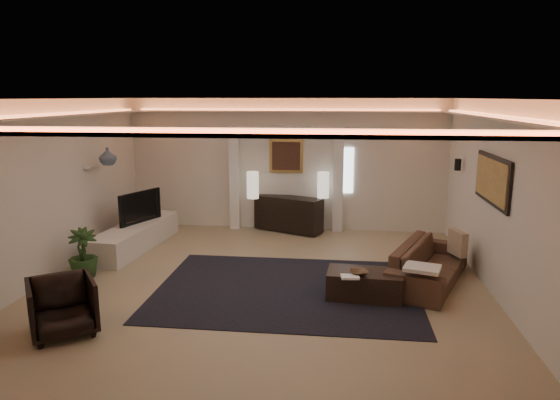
# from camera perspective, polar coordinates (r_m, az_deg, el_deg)

# --- Properties ---
(floor) EXTENTS (7.00, 7.00, 0.00)m
(floor) POSITION_cam_1_polar(r_m,az_deg,el_deg) (8.16, -1.91, -9.45)
(floor) COLOR #9C8C66
(floor) RESTS_ON ground
(ceiling) EXTENTS (7.00, 7.00, 0.00)m
(ceiling) POSITION_cam_1_polar(r_m,az_deg,el_deg) (7.62, -2.06, 11.36)
(ceiling) COLOR white
(ceiling) RESTS_ON ground
(wall_back) EXTENTS (7.00, 0.00, 7.00)m
(wall_back) POSITION_cam_1_polar(r_m,az_deg,el_deg) (11.19, 0.72, 4.00)
(wall_back) COLOR beige
(wall_back) RESTS_ON ground
(wall_front) EXTENTS (7.00, 0.00, 7.00)m
(wall_front) POSITION_cam_1_polar(r_m,az_deg,el_deg) (4.45, -8.84, -8.01)
(wall_front) COLOR beige
(wall_front) RESTS_ON ground
(wall_left) EXTENTS (0.00, 7.00, 7.00)m
(wall_left) POSITION_cam_1_polar(r_m,az_deg,el_deg) (8.98, -24.66, 1.04)
(wall_left) COLOR beige
(wall_left) RESTS_ON ground
(wall_right) EXTENTS (0.00, 7.00, 7.00)m
(wall_right) POSITION_cam_1_polar(r_m,az_deg,el_deg) (8.02, 23.56, -0.01)
(wall_right) COLOR beige
(wall_right) RESTS_ON ground
(cove_soffit) EXTENTS (7.00, 7.00, 0.04)m
(cove_soffit) POSITION_cam_1_polar(r_m,az_deg,el_deg) (7.62, -2.05, 9.26)
(cove_soffit) COLOR silver
(cove_soffit) RESTS_ON ceiling
(daylight_slit) EXTENTS (0.25, 0.03, 1.00)m
(daylight_slit) POSITION_cam_1_polar(r_m,az_deg,el_deg) (11.12, 7.65, 3.33)
(daylight_slit) COLOR white
(daylight_slit) RESTS_ON wall_back
(area_rug) EXTENTS (4.00, 3.00, 0.01)m
(area_rug) POSITION_cam_1_polar(r_m,az_deg,el_deg) (7.93, 0.77, -10.05)
(area_rug) COLOR black
(area_rug) RESTS_ON ground
(pilaster_left) EXTENTS (0.22, 0.20, 2.20)m
(pilaster_left) POSITION_cam_1_polar(r_m,az_deg,el_deg) (11.32, -5.14, 2.25)
(pilaster_left) COLOR silver
(pilaster_left) RESTS_ON ground
(pilaster_right) EXTENTS (0.22, 0.20, 2.20)m
(pilaster_right) POSITION_cam_1_polar(r_m,az_deg,el_deg) (11.08, 6.59, 2.02)
(pilaster_right) COLOR silver
(pilaster_right) RESTS_ON ground
(alcove_header) EXTENTS (2.52, 0.20, 0.12)m
(alcove_header) POSITION_cam_1_polar(r_m,az_deg,el_deg) (11.01, 0.67, 8.06)
(alcove_header) COLOR silver
(alcove_header) RESTS_ON wall_back
(painting_frame) EXTENTS (0.74, 0.04, 0.74)m
(painting_frame) POSITION_cam_1_polar(r_m,az_deg,el_deg) (11.13, 0.70, 5.00)
(painting_frame) COLOR tan
(painting_frame) RESTS_ON wall_back
(painting_canvas) EXTENTS (0.62, 0.02, 0.62)m
(painting_canvas) POSITION_cam_1_polar(r_m,az_deg,el_deg) (11.11, 0.69, 4.99)
(painting_canvas) COLOR #4C2D1E
(painting_canvas) RESTS_ON wall_back
(art_panel_frame) EXTENTS (0.04, 1.64, 0.74)m
(art_panel_frame) POSITION_cam_1_polar(r_m,az_deg,el_deg) (8.26, 22.91, 2.11)
(art_panel_frame) COLOR black
(art_panel_frame) RESTS_ON wall_right
(art_panel_gold) EXTENTS (0.02, 1.50, 0.62)m
(art_panel_gold) POSITION_cam_1_polar(r_m,az_deg,el_deg) (8.25, 22.75, 2.12)
(art_panel_gold) COLOR tan
(art_panel_gold) RESTS_ON wall_right
(wall_sconce) EXTENTS (0.12, 0.12, 0.22)m
(wall_sconce) POSITION_cam_1_polar(r_m,az_deg,el_deg) (10.06, 19.47, 3.80)
(wall_sconce) COLOR black
(wall_sconce) RESTS_ON wall_right
(wall_niche) EXTENTS (0.10, 0.55, 0.04)m
(wall_niche) POSITION_cam_1_polar(r_m,az_deg,el_deg) (10.12, -20.40, 3.61)
(wall_niche) COLOR silver
(wall_niche) RESTS_ON wall_left
(console) EXTENTS (1.57, 1.04, 0.75)m
(console) POSITION_cam_1_polar(r_m,az_deg,el_deg) (11.13, 0.97, -1.54)
(console) COLOR black
(console) RESTS_ON ground
(lamp_left) EXTENTS (0.31, 0.31, 0.58)m
(lamp_left) POSITION_cam_1_polar(r_m,az_deg,el_deg) (10.86, -3.10, 1.83)
(lamp_left) COLOR beige
(lamp_left) RESTS_ON console
(lamp_right) EXTENTS (0.30, 0.30, 0.56)m
(lamp_right) POSITION_cam_1_polar(r_m,az_deg,el_deg) (10.94, 4.91, 1.88)
(lamp_right) COLOR silver
(lamp_right) RESTS_ON console
(media_ledge) EXTENTS (0.89, 2.66, 0.49)m
(media_ledge) POSITION_cam_1_polar(r_m,az_deg,el_deg) (10.35, -15.99, -4.02)
(media_ledge) COLOR beige
(media_ledge) RESTS_ON ground
(tv) EXTENTS (1.06, 0.55, 0.63)m
(tv) POSITION_cam_1_polar(r_m,az_deg,el_deg) (10.46, -15.95, -0.81)
(tv) COLOR black
(tv) RESTS_ON media_ledge
(figurine) EXTENTS (0.18, 0.18, 0.39)m
(figurine) POSITION_cam_1_polar(r_m,az_deg,el_deg) (10.78, -16.80, -1.17)
(figurine) COLOR black
(figurine) RESTS_ON media_ledge
(ginger_jar) EXTENTS (0.42, 0.42, 0.33)m
(ginger_jar) POSITION_cam_1_polar(r_m,az_deg,el_deg) (10.00, -18.91, 4.69)
(ginger_jar) COLOR slate
(ginger_jar) RESTS_ON wall_niche
(plant) EXTENTS (0.64, 0.64, 0.82)m
(plant) POSITION_cam_1_polar(r_m,az_deg,el_deg) (8.91, -21.40, -5.65)
(plant) COLOR #1E3A17
(plant) RESTS_ON ground
(sofa) EXTENTS (2.33, 1.61, 0.63)m
(sofa) POSITION_cam_1_polar(r_m,az_deg,el_deg) (8.44, 16.49, -6.93)
(sofa) COLOR brown
(sofa) RESTS_ON ground
(throw_blanket) EXTENTS (0.59, 0.53, 0.05)m
(throw_blanket) POSITION_cam_1_polar(r_m,az_deg,el_deg) (7.48, 15.78, -7.42)
(throw_blanket) COLOR #F1E5C8
(throw_blanket) RESTS_ON sofa
(throw_pillow) EXTENTS (0.25, 0.43, 0.41)m
(throw_pillow) POSITION_cam_1_polar(r_m,az_deg,el_deg) (8.90, 19.45, -4.60)
(throw_pillow) COLOR tan
(throw_pillow) RESTS_ON sofa
(coffee_table) EXTENTS (1.12, 0.67, 0.40)m
(coffee_table) POSITION_cam_1_polar(r_m,az_deg,el_deg) (7.66, 9.50, -9.40)
(coffee_table) COLOR black
(coffee_table) RESTS_ON ground
(bowl) EXTENTS (0.32, 0.32, 0.07)m
(bowl) POSITION_cam_1_polar(r_m,az_deg,el_deg) (7.44, 8.89, -8.10)
(bowl) COLOR #4B3725
(bowl) RESTS_ON coffee_table
(magazine) EXTENTS (0.27, 0.21, 0.03)m
(magazine) POSITION_cam_1_polar(r_m,az_deg,el_deg) (7.30, 7.93, -8.59)
(magazine) COLOR white
(magazine) RESTS_ON coffee_table
(armchair) EXTENTS (1.08, 1.09, 0.72)m
(armchair) POSITION_cam_1_polar(r_m,az_deg,el_deg) (6.99, -23.40, -11.02)
(armchair) COLOR black
(armchair) RESTS_ON ground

